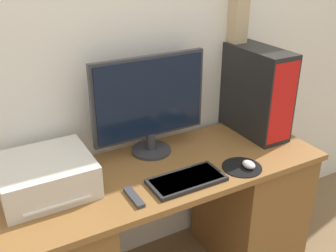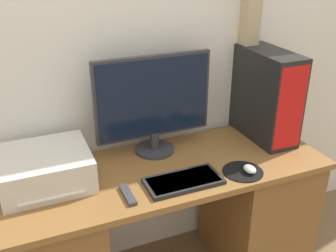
{
  "view_description": "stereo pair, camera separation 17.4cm",
  "coord_description": "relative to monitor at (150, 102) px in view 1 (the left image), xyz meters",
  "views": [
    {
      "loc": [
        -0.75,
        -1.1,
        1.67
      ],
      "look_at": [
        0.02,
        0.28,
        0.93
      ],
      "focal_mm": 42.0,
      "sensor_mm": 36.0,
      "label": 1
    },
    {
      "loc": [
        -0.59,
        -1.18,
        1.67
      ],
      "look_at": [
        0.02,
        0.28,
        0.93
      ],
      "focal_mm": 42.0,
      "sensor_mm": 36.0,
      "label": 2
    }
  ],
  "objects": [
    {
      "name": "wall_back",
      "position": [
        -0.02,
        0.16,
        0.38
      ],
      "size": [
        6.4,
        0.13,
        2.7
      ],
      "color": "white",
      "rests_on": "ground_plane"
    },
    {
      "name": "desk",
      "position": [
        -0.02,
        -0.18,
        -0.61
      ],
      "size": [
        1.56,
        0.56,
        0.71
      ],
      "color": "brown",
      "rests_on": "ground_plane"
    },
    {
      "name": "monitor",
      "position": [
        0.0,
        0.0,
        0.0
      ],
      "size": [
        0.58,
        0.2,
        0.49
      ],
      "color": "#333338",
      "rests_on": "desk"
    },
    {
      "name": "keyboard",
      "position": [
        0.01,
        -0.32,
        -0.26
      ],
      "size": [
        0.34,
        0.17,
        0.02
      ],
      "color": "black",
      "rests_on": "desk"
    },
    {
      "name": "mousepad",
      "position": [
        0.3,
        -0.35,
        -0.26
      ],
      "size": [
        0.19,
        0.19,
        0.0
      ],
      "color": "black",
      "rests_on": "desk"
    },
    {
      "name": "mouse",
      "position": [
        0.32,
        -0.37,
        -0.25
      ],
      "size": [
        0.05,
        0.07,
        0.03
      ],
      "color": "silver",
      "rests_on": "mousepad"
    },
    {
      "name": "computer_tower",
      "position": [
        0.6,
        -0.07,
        -0.03
      ],
      "size": [
        0.18,
        0.41,
        0.47
      ],
      "color": "black",
      "rests_on": "desk"
    },
    {
      "name": "printer",
      "position": [
        -0.54,
        -0.09,
        -0.19
      ],
      "size": [
        0.38,
        0.35,
        0.15
      ],
      "color": "beige",
      "rests_on": "desk"
    },
    {
      "name": "remote_control",
      "position": [
        -0.24,
        -0.33,
        -0.26
      ],
      "size": [
        0.03,
        0.15,
        0.02
      ],
      "color": "#38383D",
      "rests_on": "desk"
    }
  ]
}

